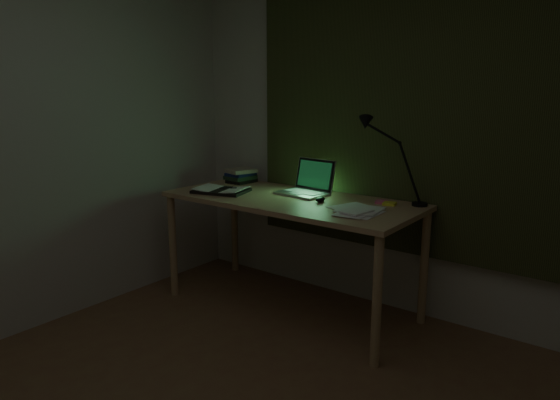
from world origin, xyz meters
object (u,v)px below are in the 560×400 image
Objects in this scene: desk at (290,254)px; loose_papers at (352,211)px; laptop at (302,178)px; desk_lamp at (422,164)px; open_textbook at (221,190)px; book_stack at (241,175)px.

loose_papers is (0.54, -0.10, 0.42)m from desk.
desk_lamp is at bearing 18.73° from laptop.
book_stack is at bearing 95.63° from open_textbook.
loose_papers is (1.06, 0.04, -0.01)m from open_textbook.
desk_lamp is at bearing 3.01° from open_textbook.
laptop is at bearing -159.98° from desk_lamp.
open_textbook is 0.43m from book_stack.
desk_lamp is at bearing 21.25° from desk.
laptop is (-0.00, 0.14, 0.53)m from desk.
laptop is 0.69m from book_stack.
laptop reaches higher than loose_papers.
desk is 3.28× the size of desk_lamp.
book_stack is (-0.15, 0.39, 0.04)m from open_textbook.
desk is at bearing -0.83° from open_textbook.
loose_papers is at bearing -16.31° from book_stack.
desk is 0.69m from loose_papers.
open_textbook is 1.06m from loose_papers.
laptop is at bearing 155.45° from loose_papers.
laptop is 1.79× the size of book_stack.
book_stack is at bearing -169.43° from desk_lamp.
book_stack reaches higher than open_textbook.
desk is 0.86m from book_stack.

